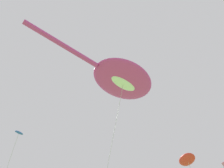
% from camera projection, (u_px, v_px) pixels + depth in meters
% --- Properties ---
extents(big_show_kite, '(12.53, 4.65, 19.04)m').
position_uv_depth(big_show_kite, '(121.00, 79.00, 22.24)').
color(big_show_kite, '#CC3899').
rests_on(big_show_kite, ground).
extents(small_kite_bird_shape, '(2.83, 1.43, 9.88)m').
position_uv_depth(small_kite_bird_shape, '(187.00, 160.00, 14.64)').
color(small_kite_bird_shape, red).
rests_on(small_kite_bird_shape, ground).
extents(small_kite_box_yellow, '(1.01, 2.48, 11.40)m').
position_uv_depth(small_kite_box_yellow, '(16.00, 141.00, 15.36)').
color(small_kite_box_yellow, blue).
rests_on(small_kite_box_yellow, ground).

